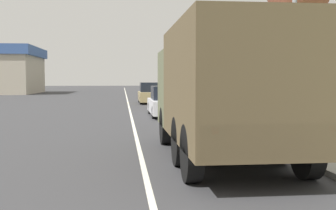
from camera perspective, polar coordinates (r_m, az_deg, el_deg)
The scene contains 8 objects.
ground_plane at distance 36.53m, azimuth -5.48°, elevation 0.46°, with size 180.00×180.00×0.00m, color #38383A.
lane_centre_stripe at distance 36.53m, azimuth -5.48°, elevation 0.46°, with size 0.12×120.00×0.00m.
sidewalk_right at distance 36.86m, azimuth 1.53°, elevation 0.59°, with size 1.80×120.00×0.12m.
grass_strip_right at distance 37.70m, azimuth 8.17°, elevation 0.55°, with size 7.00×120.00×0.02m.
military_truck at distance 10.14m, azimuth 7.57°, elevation 2.44°, with size 2.56×7.05×3.14m.
car_nearest_ahead at distance 22.18m, azimuth 0.03°, elevation 0.34°, with size 1.93×4.73×1.57m.
car_second_ahead at distance 33.94m, azimuth -2.42°, elevation 1.50°, with size 1.82×4.70×1.67m.
tree_far_right at distance 37.00m, azimuth 9.25°, elevation 7.00°, with size 2.69×2.69×5.60m.
Camera 1 is at (-0.45, 3.53, 1.93)m, focal length 45.00 mm.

